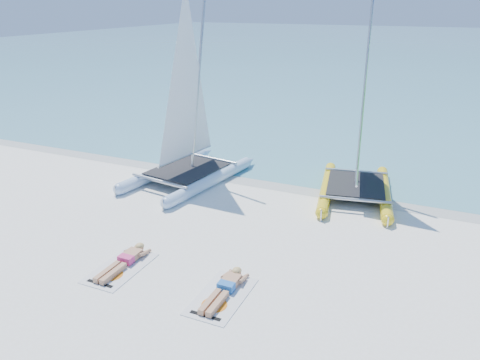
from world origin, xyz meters
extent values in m
plane|color=white|center=(0.00, 0.00, 0.00)|extent=(140.00, 140.00, 0.00)
cube|color=#74B0C1|center=(0.00, 63.00, 0.01)|extent=(140.00, 115.00, 0.01)
cube|color=beige|center=(0.00, 5.50, 0.00)|extent=(140.00, 1.40, 0.01)
cylinder|color=#ADD1E4|center=(-5.35, 4.60, 0.21)|extent=(1.12, 4.66, 0.41)
cone|color=#ADD1E4|center=(-4.96, 7.13, 0.21)|extent=(0.48, 0.65, 0.39)
cylinder|color=#ADD1E4|center=(-3.30, 4.28, 0.21)|extent=(1.12, 4.66, 0.41)
cone|color=#ADD1E4|center=(-2.90, 6.81, 0.21)|extent=(0.48, 0.65, 0.39)
cube|color=black|center=(-4.32, 4.44, 0.44)|extent=(2.37, 2.83, 0.03)
cylinder|color=#B0B3B7|center=(-4.20, 5.26, 3.64)|extent=(0.28, 1.22, 6.41)
cylinder|color=yellow|center=(0.53, 5.33, 0.19)|extent=(1.11, 4.20, 0.37)
cone|color=yellow|center=(0.12, 7.61, 0.19)|extent=(0.44, 0.59, 0.35)
cylinder|color=yellow|center=(2.38, 5.66, 0.19)|extent=(1.11, 4.20, 0.37)
cone|color=yellow|center=(1.97, 7.94, 0.19)|extent=(0.44, 0.59, 0.35)
cube|color=black|center=(1.45, 5.50, 0.40)|extent=(2.19, 2.59, 0.03)
cylinder|color=#B0B3B7|center=(1.32, 6.23, 3.28)|extent=(0.28, 1.10, 5.78)
cube|color=white|center=(-2.81, -1.40, 0.01)|extent=(1.00, 1.85, 0.02)
cube|color=tan|center=(-2.81, -0.97, 0.12)|extent=(0.36, 0.55, 0.17)
cube|color=#D73275|center=(-2.81, -1.17, 0.12)|extent=(0.37, 0.22, 0.17)
cube|color=tan|center=(-2.81, -1.77, 0.09)|extent=(0.31, 0.85, 0.13)
sphere|color=tan|center=(-2.81, -0.60, 0.16)|extent=(0.21, 0.21, 0.21)
ellipsoid|color=tan|center=(-2.81, -0.59, 0.20)|extent=(0.22, 0.24, 0.15)
cube|color=white|center=(-0.06, -1.45, 0.01)|extent=(1.00, 1.85, 0.02)
cube|color=tan|center=(-0.06, -1.02, 0.12)|extent=(0.36, 0.55, 0.17)
cube|color=blue|center=(-0.06, -1.22, 0.12)|extent=(0.37, 0.22, 0.17)
cube|color=tan|center=(-0.06, -1.82, 0.09)|extent=(0.31, 0.85, 0.13)
sphere|color=tan|center=(-0.06, -0.65, 0.16)|extent=(0.21, 0.21, 0.21)
ellipsoid|color=tan|center=(-0.06, -0.64, 0.20)|extent=(0.22, 0.24, 0.15)
camera|label=1|loc=(3.83, -9.15, 6.05)|focal=35.00mm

